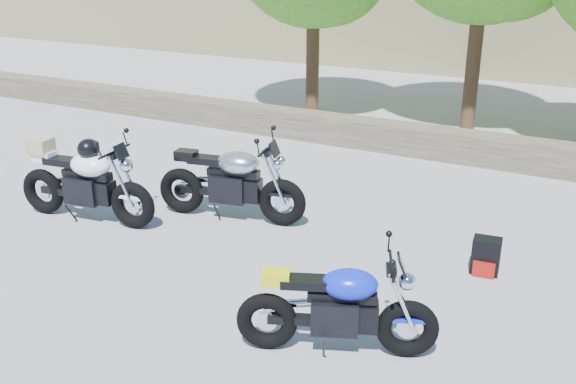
% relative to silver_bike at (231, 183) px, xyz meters
% --- Properties ---
extents(ground, '(90.00, 90.00, 0.00)m').
position_rel_silver_bike_xyz_m(ground, '(0.91, -1.48, -0.51)').
color(ground, '#94949A').
rests_on(ground, ground).
extents(stone_wall, '(22.00, 0.55, 0.50)m').
position_rel_silver_bike_xyz_m(stone_wall, '(0.91, 4.02, -0.26)').
color(stone_wall, '#46392E').
rests_on(stone_wall, ground).
extents(silver_bike, '(2.09, 0.70, 1.05)m').
position_rel_silver_bike_xyz_m(silver_bike, '(0.00, 0.00, 0.00)').
color(silver_bike, black).
rests_on(silver_bike, ground).
extents(white_bike, '(2.08, 0.66, 1.15)m').
position_rel_silver_bike_xyz_m(white_bike, '(-1.70, -0.95, 0.05)').
color(white_bike, black).
rests_on(white_bike, ground).
extents(blue_bike, '(1.74, 0.86, 0.92)m').
position_rel_silver_bike_xyz_m(blue_bike, '(2.50, -2.14, -0.07)').
color(blue_bike, black).
rests_on(blue_bike, ground).
extents(backpack, '(0.33, 0.29, 0.42)m').
position_rel_silver_bike_xyz_m(backpack, '(3.36, 0.03, -0.31)').
color(backpack, black).
rests_on(backpack, ground).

